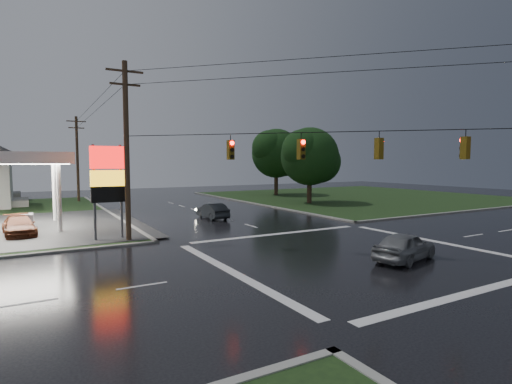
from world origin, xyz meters
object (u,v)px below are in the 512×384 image
utility_pole_nw (127,149)px  car_north (212,211)px  utility_pole_n (77,158)px  car_pump (19,226)px  tree_ne_far (277,154)px  car_crossing (405,246)px  tree_ne_near (311,157)px  pylon_sign (107,177)px

utility_pole_nw → car_north: bearing=37.7°
car_north → utility_pole_n: bearing=-69.7°
car_north → car_pump: car_north is taller
tree_ne_far → car_crossing: bearing=-113.4°
tree_ne_far → tree_ne_near: bearing=-104.1°
utility_pole_n → car_pump: (-5.96, -22.96, -4.81)m
utility_pole_nw → car_crossing: utility_pole_nw is taller
utility_pole_nw → car_crossing: size_ratio=2.59×
utility_pole_nw → tree_ne_far: (26.65, 24.49, 0.46)m
pylon_sign → car_pump: pylon_sign is taller
pylon_sign → car_crossing: bearing=-47.3°
utility_pole_n → car_pump: size_ratio=2.32×
car_pump → pylon_sign: bearing=-48.3°
pylon_sign → tree_ne_near: size_ratio=0.67×
pylon_sign → utility_pole_n: bearing=87.9°
pylon_sign → utility_pole_nw: 2.22m
utility_pole_nw → tree_ne_near: 26.74m
utility_pole_n → car_north: bearing=-68.8°
tree_ne_near → car_pump: (-29.60, -6.96, -4.90)m
tree_ne_near → car_pump: size_ratio=1.98×
pylon_sign → car_north: bearing=30.4°
tree_ne_near → pylon_sign: bearing=-155.0°
utility_pole_n → car_north: (8.50, -21.92, -4.79)m
tree_ne_far → car_north: bearing=-135.4°
car_north → tree_ne_far: bearing=-136.3°
tree_ne_near → car_north: (-15.14, -5.91, -4.88)m
tree_ne_near → car_north: size_ratio=2.18×
utility_pole_nw → tree_ne_far: 36.20m
utility_pole_nw → car_pump: size_ratio=2.43×
tree_ne_far → car_north: tree_ne_far is taller
tree_ne_far → car_north: 26.09m
car_north → car_pump: (-14.46, -1.04, -0.02)m
utility_pole_n → car_crossing: utility_pole_n is taller
car_north → tree_ne_near: bearing=-159.6°
utility_pole_n → car_pump: 24.21m
tree_ne_near → tree_ne_far: 12.39m
car_north → car_pump: size_ratio=0.91×
pylon_sign → car_crossing: size_ratio=1.41×
car_pump → car_crossing: bearing=-51.8°
pylon_sign → utility_pole_nw: size_ratio=0.55×
utility_pole_n → tree_ne_far: 26.96m
utility_pole_n → tree_ne_far: utility_pole_n is taller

